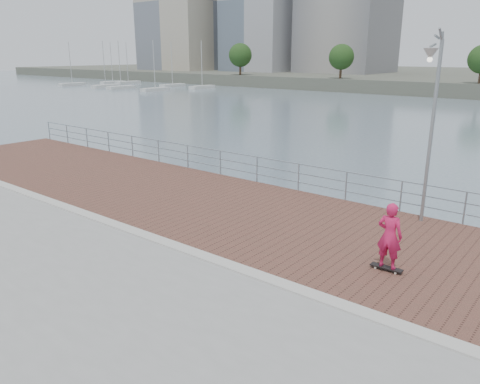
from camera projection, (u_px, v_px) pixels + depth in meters
The scene contains 9 objects.
water at pixel (196, 318), 13.37m from camera, with size 400.00×400.00×0.00m, color slate.
seawall at pixel (21, 380), 9.34m from camera, with size 40.00×24.00×2.00m, color gray.
brick_lane at pixel (270, 219), 15.49m from camera, with size 40.00×6.80×0.02m, color brown.
curb at pixel (194, 253), 12.79m from camera, with size 40.00×0.40×0.06m, color #B7B5AD.
guardrail at pixel (322, 178), 17.84m from camera, with size 39.06×0.06×1.13m.
street_lamp at pixel (431, 96), 13.80m from camera, with size 0.42×1.21×5.70m.
skateboard at pixel (386, 268), 11.76m from camera, with size 0.81×0.23×0.09m.
skateboarder at pixel (390, 236), 11.51m from camera, with size 0.62×0.41×1.70m, color #CB1B50.
marina at pixel (133, 85), 104.39m from camera, with size 31.85×18.85×9.71m.
Camera 1 is at (8.34, -8.41, 5.27)m, focal length 35.00 mm.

